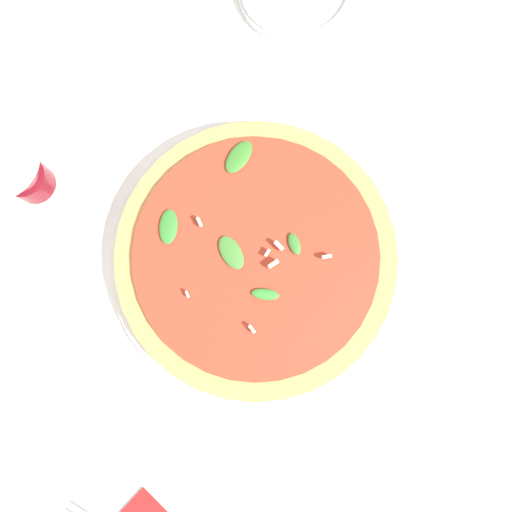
% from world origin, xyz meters
% --- Properties ---
extents(ground_plane, '(6.00, 6.00, 0.00)m').
position_xyz_m(ground_plane, '(0.00, 0.00, 0.00)').
color(ground_plane, white).
extents(pizza_arugula_main, '(0.35, 0.35, 0.05)m').
position_xyz_m(pizza_arugula_main, '(0.02, -0.01, 0.02)').
color(pizza_arugula_main, white).
rests_on(pizza_arugula_main, ground_plane).
extents(wine_glass, '(0.08, 0.08, 0.16)m').
position_xyz_m(wine_glass, '(0.24, 0.11, 0.11)').
color(wine_glass, white).
rests_on(wine_glass, ground_plane).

